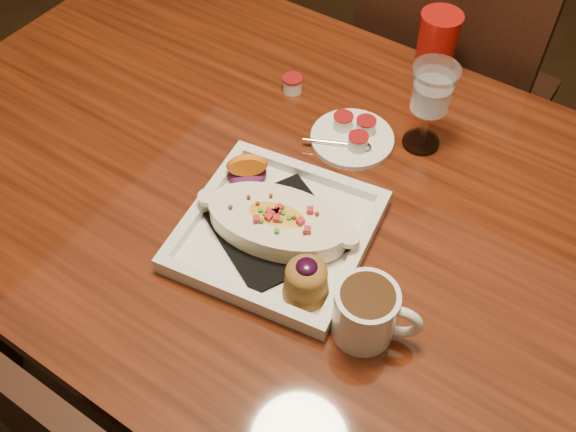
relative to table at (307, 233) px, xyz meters
The scene contains 9 objects.
floor 0.65m from the table, ahead, with size 7.00×7.00×0.00m, color black.
table is the anchor object (origin of this frame).
chair_far 0.65m from the table, 90.00° to the left, with size 0.42×0.42×0.93m.
plate 0.16m from the table, 84.03° to the right, with size 0.31×0.31×0.08m.
coffee_mug 0.29m from the table, 39.75° to the right, with size 0.12×0.09×0.09m.
goblet 0.31m from the table, 65.67° to the left, with size 0.08×0.08×0.16m.
saucer 0.19m from the table, 92.76° to the left, with size 0.15×0.15×0.10m.
creamer_loose 0.29m from the table, 129.23° to the left, with size 0.04×0.04×0.03m.
red_tumbler 0.43m from the table, 86.34° to the left, with size 0.08×0.08×0.13m, color #A7100B.
Camera 1 is at (0.35, -0.59, 1.55)m, focal length 40.00 mm.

